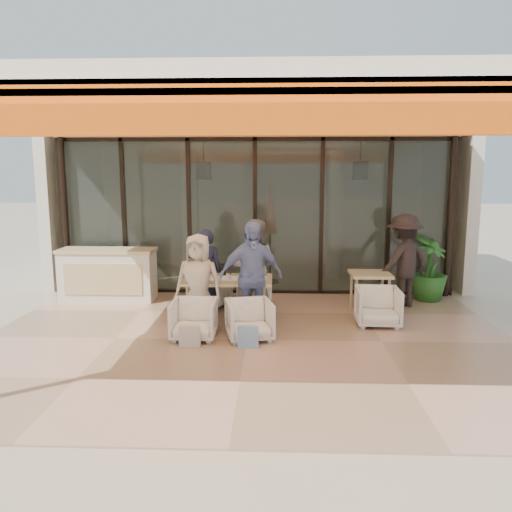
{
  "coord_description": "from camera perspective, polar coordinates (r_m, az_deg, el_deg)",
  "views": [
    {
      "loc": [
        0.41,
        -7.15,
        2.49
      ],
      "look_at": [
        0.1,
        0.9,
        1.15
      ],
      "focal_mm": 35.0,
      "sensor_mm": 36.0,
      "label": 1
    }
  ],
  "objects": [
    {
      "name": "diner_cream",
      "position": [
        8.01,
        -6.6,
        -2.98
      ],
      "size": [
        0.82,
        0.59,
        1.55
      ],
      "primitive_type": "imported",
      "rotation": [
        0.0,
        0.0,
        -0.14
      ],
      "color": "beige",
      "rests_on": "ground"
    },
    {
      "name": "side_chair",
      "position": [
        8.45,
        13.76,
        -5.46
      ],
      "size": [
        0.72,
        0.67,
        0.71
      ],
      "primitive_type": "imported",
      "rotation": [
        0.0,
        0.0,
        -0.04
      ],
      "color": "white",
      "rests_on": "ground"
    },
    {
      "name": "host_counter",
      "position": [
        10.18,
        -16.56,
        -2.04
      ],
      "size": [
        1.85,
        0.65,
        1.04
      ],
      "color": "silver",
      "rests_on": "ground"
    },
    {
      "name": "tote_bag_cream",
      "position": [
        7.31,
        -7.59,
        -9.14
      ],
      "size": [
        0.3,
        0.1,
        0.34
      ],
      "primitive_type": "cube",
      "color": "silver",
      "rests_on": "ground"
    },
    {
      "name": "dining_table",
      "position": [
        8.42,
        -3.33,
        -2.94
      ],
      "size": [
        1.5,
        0.9,
        0.93
      ],
      "color": "#CBB67C",
      "rests_on": "ground"
    },
    {
      "name": "side_table",
      "position": [
        9.11,
        12.9,
        -2.53
      ],
      "size": [
        0.7,
        0.7,
        0.74
      ],
      "color": "#CBB67C",
      "rests_on": "ground"
    },
    {
      "name": "ground",
      "position": [
        7.58,
        -1.03,
        -9.73
      ],
      "size": [
        70.0,
        70.0,
        0.0
      ],
      "primitive_type": "plane",
      "color": "#C6B293",
      "rests_on": "ground"
    },
    {
      "name": "tote_bag_blue",
      "position": [
        7.22,
        -0.92,
        -9.3
      ],
      "size": [
        0.3,
        0.1,
        0.34
      ],
      "primitive_type": "cube",
      "color": "#99BFD8",
      "rests_on": "ground"
    },
    {
      "name": "chair_near_left",
      "position": [
        7.64,
        -7.11,
        -6.99
      ],
      "size": [
        0.66,
        0.62,
        0.68
      ],
      "primitive_type": "imported",
      "rotation": [
        0.0,
        0.0,
        -0.01
      ],
      "color": "white",
      "rests_on": "ground"
    },
    {
      "name": "diner_grey",
      "position": [
        8.79,
        -0.3,
        -1.29
      ],
      "size": [
        0.91,
        0.75,
        1.7
      ],
      "primitive_type": "imported",
      "rotation": [
        0.0,
        0.0,
        3.01
      ],
      "color": "slate",
      "rests_on": "ground"
    },
    {
      "name": "terrace_floor",
      "position": [
        7.58,
        -1.03,
        -9.69
      ],
      "size": [
        8.0,
        6.0,
        0.01
      ],
      "primitive_type": "cube",
      "color": "tan",
      "rests_on": "ground"
    },
    {
      "name": "chair_far_right",
      "position": [
        9.4,
        -0.16,
        -4.06
      ],
      "size": [
        0.65,
        0.62,
        0.59
      ],
      "primitive_type": "imported",
      "rotation": [
        0.0,
        0.0,
        3.0
      ],
      "color": "white",
      "rests_on": "ground"
    },
    {
      "name": "diner_periwinkle",
      "position": [
        7.9,
        -0.58,
        -2.34
      ],
      "size": [
        1.11,
        0.72,
        1.75
      ],
      "primitive_type": "imported",
      "rotation": [
        0.0,
        0.0,
        0.31
      ],
      "color": "#7281BF",
      "rests_on": "ground"
    },
    {
      "name": "potted_palm",
      "position": [
        10.32,
        19.16,
        -1.39
      ],
      "size": [
        1.02,
        1.02,
        1.29
      ],
      "primitive_type": "imported",
      "rotation": [
        0.0,
        0.0,
        0.8
      ],
      "color": "#1E5919",
      "rests_on": "ground"
    },
    {
      "name": "chair_near_right",
      "position": [
        7.55,
        -0.76,
        -7.12
      ],
      "size": [
        0.78,
        0.75,
        0.67
      ],
      "primitive_type": "imported",
      "rotation": [
        0.0,
        0.0,
        0.24
      ],
      "color": "white",
      "rests_on": "ground"
    },
    {
      "name": "glass_storefront",
      "position": [
        10.2,
        -0.11,
        4.44
      ],
      "size": [
        8.08,
        0.1,
        3.2
      ],
      "color": "#9EADA3",
      "rests_on": "ground"
    },
    {
      "name": "standing_woman",
      "position": [
        9.61,
        16.53,
        -0.6
      ],
      "size": [
        1.31,
        1.16,
        1.76
      ],
      "primitive_type": "imported",
      "rotation": [
        0.0,
        0.0,
        3.7
      ],
      "color": "black",
      "rests_on": "ground"
    },
    {
      "name": "chair_far_left",
      "position": [
        9.46,
        -5.26,
        -3.78
      ],
      "size": [
        0.82,
        0.79,
        0.66
      ],
      "primitive_type": "imported",
      "rotation": [
        0.0,
        0.0,
        2.78
      ],
      "color": "white",
      "rests_on": "ground"
    },
    {
      "name": "diner_navy",
      "position": [
        8.88,
        -5.72,
        -1.8
      ],
      "size": [
        0.58,
        0.39,
        1.53
      ],
      "primitive_type": "imported",
      "rotation": [
        0.0,
        0.0,
        3.19
      ],
      "color": "#171C33",
      "rests_on": "ground"
    },
    {
      "name": "terrace_structure",
      "position": [
        6.94,
        -1.24,
        15.73
      ],
      "size": [
        8.0,
        6.0,
        3.4
      ],
      "color": "silver",
      "rests_on": "ground"
    },
    {
      "name": "interior_block",
      "position": [
        12.47,
        0.36,
        8.25
      ],
      "size": [
        9.05,
        3.62,
        3.52
      ],
      "color": "silver",
      "rests_on": "ground"
    }
  ]
}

